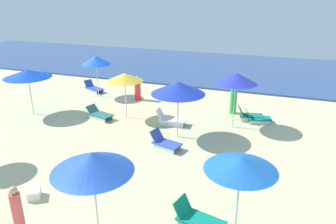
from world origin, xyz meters
TOP-DOWN VIEW (x-y plane):
  - ocean at (0.00, 23.58)m, footprint 60.00×12.84m
  - umbrella_0 at (-0.46, 9.34)m, footprint 2.38×2.38m
  - lounge_chair_0_0 at (-0.61, 8.06)m, footprint 1.41×0.92m
  - lounge_chair_0_1 at (-1.25, 10.56)m, footprint 1.49×0.75m
  - umbrella_1 at (-7.04, 13.43)m, footprint 1.82×1.82m
  - lounge_chair_1_0 at (-7.88, 14.19)m, footprint 1.58×1.12m
  - umbrella_2 at (-3.75, 10.74)m, footprint 1.87×1.87m
  - lounge_chair_2_0 at (-5.00, 10.09)m, footprint 1.54×0.99m
  - umbrella_3 at (-8.72, 9.49)m, footprint 2.43×2.43m
  - umbrella_4 at (2.99, 3.88)m, footprint 1.90×1.90m
  - lounge_chair_4_1 at (1.94, 3.78)m, footprint 1.53×0.97m
  - umbrella_5 at (-0.41, 2.39)m, footprint 2.06×2.06m
  - umbrella_6 at (1.72, 11.33)m, footprint 1.96×1.96m
  - lounge_chair_6_0 at (2.36, 12.49)m, footprint 1.40×0.91m
  - lounge_chair_6_1 at (2.78, 12.31)m, footprint 1.40×0.95m
  - beachgoer_0 at (1.41, 13.25)m, footprint 0.45×0.45m
  - beachgoer_1 at (-2.54, 1.85)m, footprint 0.39×0.39m
  - beachgoer_2 at (-4.42, 13.62)m, footprint 0.47×0.47m
  - cooler_box_0 at (-3.37, 3.33)m, footprint 0.60×0.62m

SIDE VIEW (x-z plane):
  - ocean at x=0.00m, z-range 0.00..0.12m
  - cooler_box_0 at x=-3.37m, z-range 0.00..0.30m
  - lounge_chair_6_1 at x=2.78m, z-range -0.09..0.57m
  - lounge_chair_1_0 at x=-7.88m, z-range -0.10..0.58m
  - lounge_chair_2_0 at x=-5.00m, z-range -0.06..0.56m
  - lounge_chair_4_1 at x=1.94m, z-range -0.10..0.62m
  - lounge_chair_0_0 at x=-0.61m, z-range -0.10..0.64m
  - lounge_chair_6_0 at x=2.36m, z-range -0.11..0.67m
  - lounge_chair_0_1 at x=-1.25m, z-range -0.11..0.68m
  - beachgoer_2 at x=-4.42m, z-range -0.06..1.42m
  - beachgoer_1 at x=-2.54m, z-range -0.04..1.49m
  - beachgoer_0 at x=1.41m, z-range -0.06..1.66m
  - umbrella_2 at x=-3.75m, z-range 0.98..3.37m
  - umbrella_4 at x=2.99m, z-range 1.00..3.36m
  - umbrella_3 at x=-8.72m, z-range 1.02..3.45m
  - umbrella_1 at x=-7.04m, z-range 1.01..3.57m
  - umbrella_0 at x=-0.46m, z-range 1.03..3.62m
  - umbrella_5 at x=-0.41m, z-range 1.06..3.69m
  - umbrella_6 at x=1.72m, z-range 1.10..3.81m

